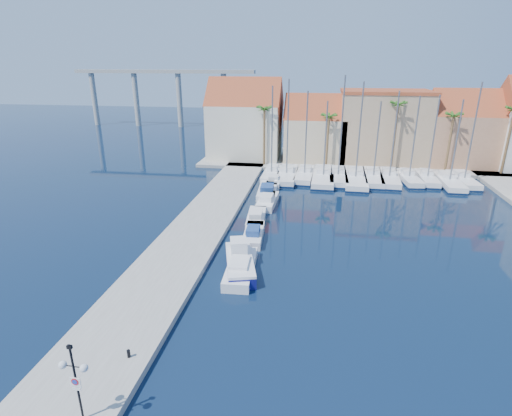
{
  "coord_description": "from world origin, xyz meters",
  "views": [
    {
      "loc": [
        2.72,
        -21.18,
        16.14
      ],
      "look_at": [
        -2.93,
        14.35,
        3.0
      ],
      "focal_mm": 28.0,
      "sensor_mm": 36.0,
      "label": 1
    }
  ],
  "objects": [
    {
      "name": "sailboat_3",
      "position": [
        3.6,
        35.81,
        0.55
      ],
      "size": [
        3.34,
        11.61,
        11.28
      ],
      "rotation": [
        0.0,
        0.0,
        -0.03
      ],
      "color": "white",
      "rests_on": "ground"
    },
    {
      "name": "building_0",
      "position": [
        -10.0,
        47.0,
        6.52
      ],
      "size": [
        12.3,
        9.0,
        13.5
      ],
      "color": "beige",
      "rests_on": "shore_north"
    },
    {
      "name": "building_2",
      "position": [
        13.0,
        48.0,
        6.26
      ],
      "size": [
        14.2,
        10.2,
        11.5
      ],
      "color": "tan",
      "rests_on": "shore_north"
    },
    {
      "name": "sailboat_8",
      "position": [
        15.61,
        36.78,
        0.61
      ],
      "size": [
        2.92,
        8.48,
        12.01
      ],
      "rotation": [
        0.0,
        0.0,
        0.09
      ],
      "color": "white",
      "rests_on": "ground"
    },
    {
      "name": "motorboat_west_5",
      "position": [
        -3.25,
        32.55,
        0.51
      ],
      "size": [
        1.96,
        5.79,
        1.4
      ],
      "rotation": [
        0.0,
        0.0,
        0.02
      ],
      "color": "white",
      "rests_on": "ground"
    },
    {
      "name": "bollard",
      "position": [
        -7.23,
        -4.28,
        0.74
      ],
      "size": [
        0.19,
        0.19,
        0.47
      ],
      "primitive_type": "cylinder",
      "color": "black",
      "rests_on": "quay_west"
    },
    {
      "name": "motorboat_west_2",
      "position": [
        -3.51,
        18.11,
        0.51
      ],
      "size": [
        2.27,
        5.85,
        1.4
      ],
      "rotation": [
        0.0,
        0.0,
        0.08
      ],
      "color": "white",
      "rests_on": "ground"
    },
    {
      "name": "palm_2",
      "position": [
        14.0,
        42.0,
        10.02
      ],
      "size": [
        2.6,
        2.6,
        11.15
      ],
      "color": "brown",
      "rests_on": "shore_north"
    },
    {
      "name": "sailboat_7",
      "position": [
        12.93,
        36.56,
        0.59
      ],
      "size": [
        3.4,
        10.2,
        12.65
      ],
      "rotation": [
        0.0,
        0.0,
        -0.08
      ],
      "color": "white",
      "rests_on": "ground"
    },
    {
      "name": "motorboat_west_6",
      "position": [
        -3.36,
        37.7,
        0.51
      ],
      "size": [
        2.4,
        6.91,
        1.4
      ],
      "rotation": [
        0.0,
        0.0,
        -0.03
      ],
      "color": "white",
      "rests_on": "ground"
    },
    {
      "name": "palm_1",
      "position": [
        4.0,
        42.0,
        8.14
      ],
      "size": [
        2.6,
        2.6,
        9.15
      ],
      "color": "brown",
      "rests_on": "shore_north"
    },
    {
      "name": "motorboat_west_1",
      "position": [
        -3.08,
        13.74,
        0.51
      ],
      "size": [
        2.09,
        5.59,
        1.4
      ],
      "rotation": [
        0.0,
        0.0,
        0.06
      ],
      "color": "white",
      "rests_on": "ground"
    },
    {
      "name": "shore_north",
      "position": [
        10.0,
        48.0,
        0.25
      ],
      "size": [
        54.0,
        16.0,
        0.5
      ],
      "primitive_type": "cube",
      "color": "gray",
      "rests_on": "ground"
    },
    {
      "name": "sailboat_6",
      "position": [
        10.69,
        36.5,
        0.57
      ],
      "size": [
        2.99,
        9.92,
        11.27
      ],
      "rotation": [
        0.0,
        0.0,
        -0.04
      ],
      "color": "white",
      "rests_on": "ground"
    },
    {
      "name": "motorboat_west_3",
      "position": [
        -3.05,
        23.83,
        0.51
      ],
      "size": [
        2.19,
        6.24,
        1.4
      ],
      "rotation": [
        0.0,
        0.0,
        -0.03
      ],
      "color": "white",
      "rests_on": "ground"
    },
    {
      "name": "lamp_post",
      "position": [
        -7.46,
        -8.52,
        3.25
      ],
      "size": [
        1.42,
        0.42,
        4.19
      ],
      "rotation": [
        0.0,
        0.0,
        -0.04
      ],
      "color": "black",
      "rests_on": "quay_west"
    },
    {
      "name": "palm_0",
      "position": [
        -6.0,
        42.0,
        9.08
      ],
      "size": [
        2.6,
        2.6,
        10.15
      ],
      "color": "brown",
      "rests_on": "shore_north"
    },
    {
      "name": "building_3",
      "position": [
        25.0,
        47.0,
        5.86
      ],
      "size": [
        10.3,
        8.0,
        12.0
      ],
      "color": "tan",
      "rests_on": "shore_north"
    },
    {
      "name": "sailboat_0",
      "position": [
        -3.99,
        36.11,
        0.62
      ],
      "size": [
        2.38,
        8.74,
        13.16
      ],
      "rotation": [
        0.0,
        0.0,
        -0.01
      ],
      "color": "white",
      "rests_on": "ground"
    },
    {
      "name": "sailboat_5",
      "position": [
        8.12,
        35.64,
        0.58
      ],
      "size": [
        3.34,
        11.59,
        13.82
      ],
      "rotation": [
        0.0,
        0.0,
        -0.03
      ],
      "color": "white",
      "rests_on": "ground"
    },
    {
      "name": "sailboat_10",
      "position": [
        20.84,
        35.93,
        0.58
      ],
      "size": [
        2.59,
        9.5,
        11.69
      ],
      "rotation": [
        0.0,
        0.0,
        -0.01
      ],
      "color": "white",
      "rests_on": "ground"
    },
    {
      "name": "ground",
      "position": [
        0.0,
        0.0,
        0.0
      ],
      "size": [
        260.0,
        260.0,
        0.0
      ],
      "primitive_type": "plane",
      "color": "black",
      "rests_on": "ground"
    },
    {
      "name": "palm_3",
      "position": [
        22.0,
        42.0,
        8.61
      ],
      "size": [
        2.6,
        2.6,
        9.65
      ],
      "color": "brown",
      "rests_on": "shore_north"
    },
    {
      "name": "quay_west",
      "position": [
        -9.0,
        13.5,
        0.25
      ],
      "size": [
        6.0,
        77.0,
        0.5
      ],
      "primitive_type": "cube",
      "color": "gray",
      "rests_on": "ground"
    },
    {
      "name": "sailboat_2",
      "position": [
        0.88,
        36.29,
        0.6
      ],
      "size": [
        2.98,
        9.37,
        12.53
      ],
      "rotation": [
        0.0,
        0.0,
        -0.06
      ],
      "color": "white",
      "rests_on": "ground"
    },
    {
      "name": "fishing_boat",
      "position": [
        -3.22,
        7.56,
        0.73
      ],
      "size": [
        3.66,
        6.64,
        2.21
      ],
      "rotation": [
        0.0,
        0.0,
        0.26
      ],
      "color": "navy",
      "rests_on": "ground"
    },
    {
      "name": "sailboat_4",
      "position": [
        5.69,
        36.22,
        0.62
      ],
      "size": [
        2.67,
        9.82,
        14.62
      ],
      "rotation": [
        0.0,
        0.0,
        0.01
      ],
      "color": "white",
      "rests_on": "ground"
    },
    {
      "name": "building_1",
      "position": [
        2.0,
        47.0,
        5.3
      ],
      "size": [
        10.3,
        8.0,
        11.0
      ],
      "color": "#CAB68E",
      "rests_on": "shore_north"
    },
    {
      "name": "sailboat_11",
      "position": [
        23.06,
        36.99,
        0.64
      ],
      "size": [
        2.64,
        8.61,
        13.83
      ],
      "rotation": [
        0.0,
        0.0,
        0.05
      ],
      "color": "white",
      "rests_on": "ground"
    },
    {
      "name": "sailboat_9",
      "position": [
        18.22,
        37.06,
        0.62
      ],
      "size": [
        2.25,
        8.09,
        12.14
      ],
      "rotation": [
        0.0,
        0.0,
        -0.01
      ],
      "color": "white",
      "rests_on": "ground"
    },
    {
      "name": "viaduct",
      "position": [
        -39.07,
        82.0,
        10.25
      ],
      "size": [
        48.0,
        2.2,
        14.45
      ],
      "color": "#9E9E99",
      "rests_on": "ground"
    },
    {
      "name": "motorboat_west_0",
      "position": [
        -3.02,
        6.96,
        0.51
      ],
      "size": [
        2.44,
        6.64,
        1.4
      ],
      "rotation": [
        0.0,
        0.0,
        0.05
      ],
      "color": "white",
      "rests_on": "ground"
    },
    {
      "name": "motorboat_west_4",
      "position": [
        -3.59,
        27.93,
        0.51
      ],
      "size": [
        2.65,
        7.23,
        1.4
      ],
      "rotation": [
        0.0,
        0.0,
        0.05
      ],
      "color": "white",
      "rests_on": "ground"
    },
    {
      "name": "sailboat_1",
      "position": [
        -1.74,
        35.8,
        0.6
      ],
      "size": [
        2.81,
        10.36,
        14.1
      ],
      "rotation": [
        0.0,
        0.0,
        0.01
      ],
      "color": "white",
      "rests_on": "ground"
    }
  ]
}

